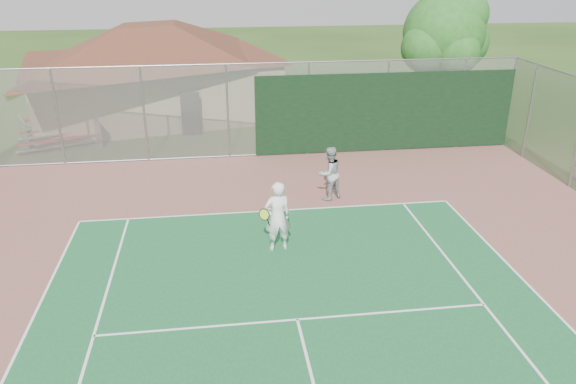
# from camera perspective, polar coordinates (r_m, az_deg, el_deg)

# --- Properties ---
(back_fence) EXTENTS (20.08, 0.11, 3.53)m
(back_fence) POSITION_cam_1_polar(r_m,az_deg,el_deg) (21.22, 2.37, 8.17)
(back_fence) COLOR gray
(back_fence) RESTS_ON ground
(clubhouse) EXTENTS (13.05, 10.13, 5.02)m
(clubhouse) POSITION_cam_1_polar(r_m,az_deg,el_deg) (27.40, -13.67, 12.76)
(clubhouse) COLOR tan
(clubhouse) RESTS_ON ground
(bleachers) EXTENTS (3.53, 2.78, 1.08)m
(bleachers) POSITION_cam_1_polar(r_m,az_deg,el_deg) (24.44, -22.22, 5.79)
(bleachers) COLOR maroon
(bleachers) RESTS_ON ground
(tree) EXTENTS (4.19, 3.97, 5.85)m
(tree) POSITION_cam_1_polar(r_m,az_deg,el_deg) (26.28, 15.73, 15.04)
(tree) COLOR #3B2915
(tree) RESTS_ON ground
(player_white_front) EXTENTS (0.91, 0.73, 1.86)m
(player_white_front) POSITION_cam_1_polar(r_m,az_deg,el_deg) (14.19, -1.08, -2.55)
(player_white_front) COLOR white
(player_white_front) RESTS_ON ground
(player_grey_back) EXTENTS (1.02, 0.94, 1.68)m
(player_grey_back) POSITION_cam_1_polar(r_m,az_deg,el_deg) (17.32, 4.21, 1.85)
(player_grey_back) COLOR #A0A2A5
(player_grey_back) RESTS_ON ground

